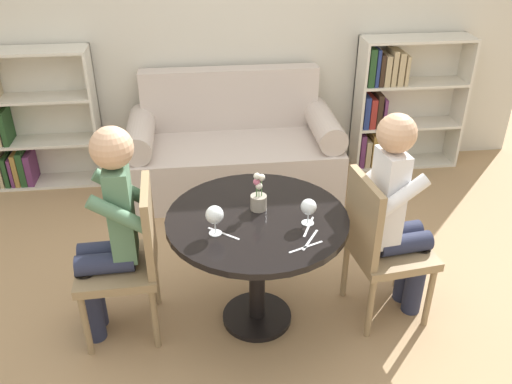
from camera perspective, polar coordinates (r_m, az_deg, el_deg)
The scene contains 17 objects.
ground_plane at distance 3.26m, azimuth 0.11°, elevation -13.12°, with size 16.00×16.00×0.00m, color tan.
back_wall at distance 4.50m, azimuth -3.14°, elevation 18.69°, with size 5.20×0.05×2.70m.
round_table at distance 2.90m, azimuth 0.12°, elevation -4.87°, with size 0.96×0.96×0.70m.
couch at distance 4.42m, azimuth -2.39°, elevation 4.28°, with size 1.67×0.80×0.92m.
bookshelf_left at distance 4.77m, azimuth -23.08°, elevation 6.63°, with size 0.92×0.28×1.13m.
bookshelf_right at distance 4.87m, azimuth 14.36°, elevation 9.00°, with size 0.92×0.28×1.13m.
chair_left at distance 2.97m, azimuth -13.13°, elevation -6.54°, with size 0.43×0.43×0.90m.
chair_right at distance 3.07m, azimuth 12.90°, elevation -5.22°, with size 0.47×0.47×0.90m.
person_left at distance 2.88m, azimuth -15.25°, elevation -3.92°, with size 0.43×0.35×1.23m.
person_right at distance 3.02m, azimuth 14.72°, elevation -2.25°, with size 0.44×0.37×1.25m.
wine_glass_left at distance 2.64m, azimuth -4.38°, elevation -2.49°, with size 0.09×0.09×0.16m.
wine_glass_right at distance 2.73m, azimuth 5.55°, elevation -1.64°, with size 0.08×0.08×0.14m.
flower_vase at distance 2.85m, azimuth 0.27°, elevation -0.55°, with size 0.09×0.09×0.22m.
knife_left_setting at distance 2.61m, azimuth 5.28°, elevation -5.78°, with size 0.18×0.08×0.00m.
fork_left_setting at distance 2.66m, azimuth 5.74°, elevation -5.03°, with size 0.11×0.17×0.00m.
knife_right_setting at distance 2.75m, azimuth 5.55°, elevation -3.66°, with size 0.09×0.18×0.00m.
fork_right_setting at distance 2.70m, azimuth -3.43°, elevation -4.38°, with size 0.15×0.13×0.00m.
Camera 1 is at (-0.29, -2.36, 2.22)m, focal length 38.00 mm.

